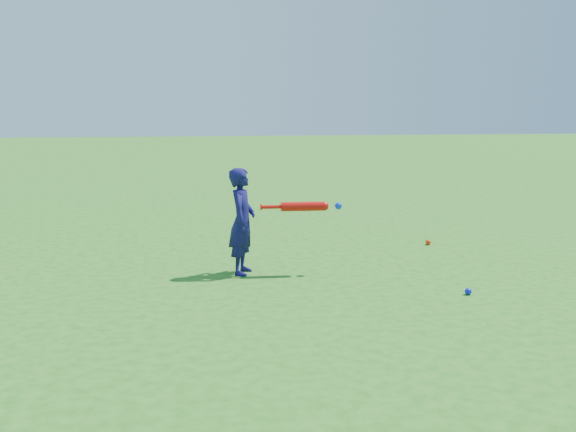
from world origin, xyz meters
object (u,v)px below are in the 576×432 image
(child, at_px, (242,221))
(ground_ball_blue, at_px, (468,291))
(bat_swing, at_px, (306,206))
(ground_ball_red, at_px, (428,242))

(child, xyz_separation_m, ground_ball_blue, (2.05, -1.23, -0.55))
(child, relative_size, ground_ball_blue, 17.47)
(child, height_order, bat_swing, child)
(ground_ball_blue, xyz_separation_m, bat_swing, (-1.36, 1.13, 0.71))
(child, relative_size, ground_ball_red, 16.24)
(ground_ball_red, bearing_deg, child, -157.89)
(bat_swing, bearing_deg, ground_ball_red, 35.75)
(child, bearing_deg, ground_ball_red, -49.74)
(ground_ball_red, bearing_deg, bat_swing, -148.68)
(ground_ball_red, distance_m, bat_swing, 2.36)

